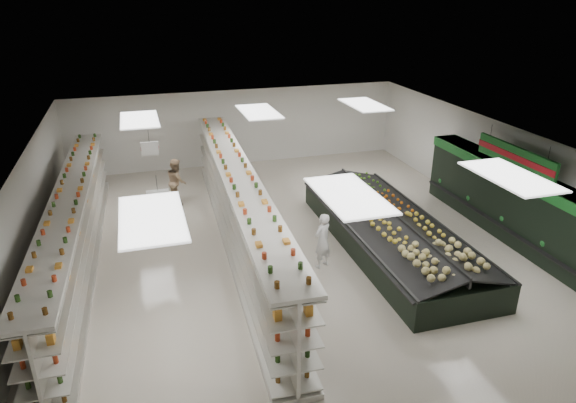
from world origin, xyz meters
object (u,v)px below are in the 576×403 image
object	(u,v)px
gondola_left	(76,232)
gondola_center	(239,212)
shopper_main	(322,241)
shopper_background	(177,181)
soda_endcap	(226,169)
produce_island	(390,231)

from	to	relation	value
gondola_left	gondola_center	size ratio (longest dim) A/B	0.91
gondola_left	shopper_main	world-z (taller)	gondola_left
shopper_background	shopper_main	bearing A→B (deg)	-156.26
gondola_center	shopper_main	size ratio (longest dim) A/B	8.43
soda_endcap	shopper_background	bearing A→B (deg)	-153.01
produce_island	shopper_background	bearing A→B (deg)	137.50
gondola_center	shopper_main	xyz separation A→B (m)	(1.90, -1.97, -0.27)
produce_island	shopper_main	world-z (taller)	shopper_main
shopper_background	soda_endcap	bearing A→B (deg)	-69.73
gondola_center	soda_endcap	bearing A→B (deg)	86.52
gondola_left	produce_island	xyz separation A→B (m)	(8.74, -1.57, -0.43)
gondola_center	shopper_background	xyz separation A→B (m)	(-1.47, 3.76, -0.24)
gondola_left	shopper_background	world-z (taller)	gondola_left
gondola_center	produce_island	distance (m)	4.50
gondola_left	shopper_background	size ratio (longest dim) A/B	7.44
produce_island	shopper_main	size ratio (longest dim) A/B	4.98
gondola_left	shopper_main	bearing A→B (deg)	-16.55
gondola_left	soda_endcap	distance (m)	6.83
gondola_center	shopper_background	bearing A→B (deg)	113.68
gondola_center	soda_endcap	size ratio (longest dim) A/B	8.91
gondola_left	shopper_background	distance (m)	4.75
shopper_main	gondola_left	bearing A→B (deg)	-46.52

